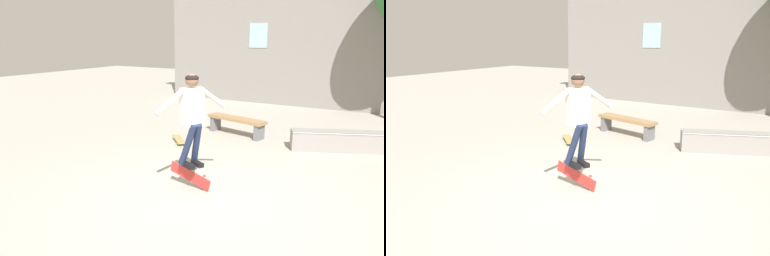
{
  "view_description": "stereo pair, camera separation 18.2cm",
  "coord_description": "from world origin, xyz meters",
  "views": [
    {
      "loc": [
        2.72,
        -4.89,
        2.52
      ],
      "look_at": [
        -0.33,
        0.15,
        1.07
      ],
      "focal_mm": 35.0,
      "sensor_mm": 36.0,
      "label": 1
    },
    {
      "loc": [
        2.87,
        -4.79,
        2.52
      ],
      "look_at": [
        -0.33,
        0.15,
        1.07
      ],
      "focal_mm": 35.0,
      "sensor_mm": 36.0,
      "label": 2
    }
  ],
  "objects": [
    {
      "name": "skateboard_flipping",
      "position": [
        -0.4,
        0.2,
        0.22
      ],
      "size": [
        0.82,
        0.13,
        0.41
      ],
      "rotation": [
        0.0,
        0.0,
        -0.04
      ],
      "color": "red"
    },
    {
      "name": "skateboard_resting",
      "position": [
        -2.12,
        2.49,
        0.07
      ],
      "size": [
        0.69,
        0.71,
        0.08
      ],
      "rotation": [
        0.0,
        0.0,
        5.47
      ],
      "color": "#AD894C",
      "rests_on": "ground_plane"
    },
    {
      "name": "ground_plane",
      "position": [
        0.0,
        0.0,
        0.0
      ],
      "size": [
        40.0,
        40.0,
        0.0
      ],
      "primitive_type": "plane",
      "color": "#A39E93"
    },
    {
      "name": "skate_ledge",
      "position": [
        1.37,
        3.75,
        0.23
      ],
      "size": [
        2.11,
        1.22,
        0.46
      ],
      "rotation": [
        0.0,
        0.0,
        0.41
      ],
      "color": "gray",
      "rests_on": "ground_plane"
    },
    {
      "name": "park_bench",
      "position": [
        -1.2,
        3.84,
        0.34
      ],
      "size": [
        1.71,
        0.75,
        0.47
      ],
      "rotation": [
        0.0,
        0.0,
        -0.23
      ],
      "color": "#99754C",
      "rests_on": "ground_plane"
    },
    {
      "name": "building_backdrop",
      "position": [
        -0.01,
        8.9,
        2.45
      ],
      "size": [
        13.34,
        0.52,
        5.87
      ],
      "color": "gray",
      "rests_on": "ground_plane"
    },
    {
      "name": "skater",
      "position": [
        -0.33,
        0.15,
        1.34
      ],
      "size": [
        0.65,
        1.25,
        1.53
      ],
      "rotation": [
        0.0,
        0.0,
        -0.44
      ],
      "color": "silver"
    }
  ]
}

